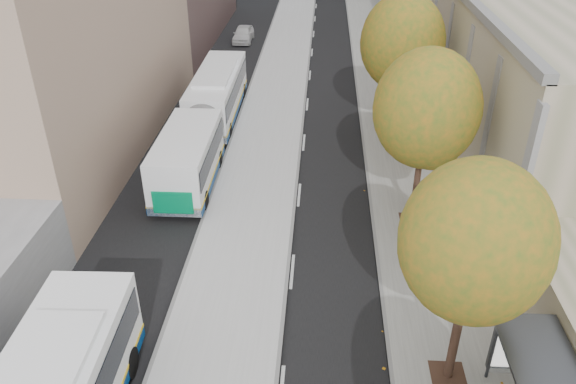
{
  "coord_description": "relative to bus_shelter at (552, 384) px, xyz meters",
  "views": [
    {
      "loc": [
        -0.7,
        0.28,
        14.17
      ],
      "look_at": [
        -1.94,
        20.02,
        2.5
      ],
      "focal_mm": 35.0,
      "sensor_mm": 36.0,
      "label": 1
    }
  ],
  "objects": [
    {
      "name": "sidewalk",
      "position": [
        -1.56,
        24.04,
        -2.15
      ],
      "size": [
        4.75,
        150.0,
        0.08
      ],
      "primitive_type": "cube",
      "color": "gray",
      "rests_on": "ground"
    },
    {
      "name": "tree_d",
      "position": [
        -2.09,
        11.04,
        3.28
      ],
      "size": [
        4.4,
        4.4,
        7.6
      ],
      "color": "black",
      "rests_on": "sidewalk"
    },
    {
      "name": "distant_car",
      "position": [
        -13.67,
        40.07,
        -1.49
      ],
      "size": [
        1.7,
        4.11,
        1.39
      ],
      "primitive_type": "imported",
      "rotation": [
        0.0,
        0.0,
        -0.01
      ],
      "color": "silver",
      "rests_on": "ground"
    },
    {
      "name": "bus_far",
      "position": [
        -12.92,
        18.79,
        -0.62
      ],
      "size": [
        2.7,
        17.23,
        2.87
      ],
      "rotation": [
        0.0,
        0.0,
        0.01
      ],
      "color": "white",
      "rests_on": "ground"
    },
    {
      "name": "tree_e",
      "position": [
        -2.09,
        20.04,
        3.5
      ],
      "size": [
        4.6,
        4.6,
        7.92
      ],
      "color": "black",
      "rests_on": "sidewalk"
    },
    {
      "name": "bus_shelter",
      "position": [
        0.0,
        0.0,
        0.0
      ],
      "size": [
        1.9,
        4.4,
        2.53
      ],
      "color": "#383A3F",
      "rests_on": "sidewalk"
    },
    {
      "name": "tree_c",
      "position": [
        -2.09,
        2.04,
        3.06
      ],
      "size": [
        4.2,
        4.2,
        7.28
      ],
      "color": "black",
      "rests_on": "sidewalk"
    },
    {
      "name": "bus_platform",
      "position": [
        -9.56,
        24.04,
        -2.11
      ],
      "size": [
        4.25,
        150.0,
        0.15
      ],
      "primitive_type": "cube",
      "color": "#ABABAB",
      "rests_on": "ground"
    }
  ]
}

